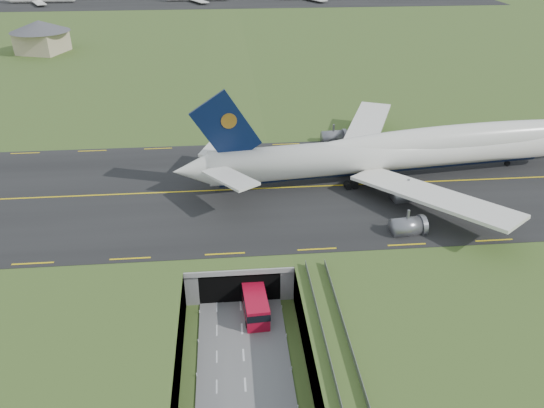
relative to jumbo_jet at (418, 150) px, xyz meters
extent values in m
plane|color=#3F5A24|center=(-35.27, -36.32, -11.36)|extent=(900.00, 900.00, 0.00)
cube|color=gray|center=(-35.27, -36.32, -8.36)|extent=(800.00, 800.00, 6.00)
cube|color=slate|center=(-35.27, -43.82, -11.26)|extent=(12.00, 75.00, 0.20)
cube|color=black|center=(-35.27, -3.32, -5.27)|extent=(800.00, 44.00, 0.18)
cube|color=gray|center=(-35.27, -17.32, -5.86)|extent=(16.00, 22.00, 1.00)
cube|color=gray|center=(-42.27, -17.32, -8.36)|extent=(2.00, 22.00, 6.00)
cube|color=gray|center=(-28.27, -17.32, -8.36)|extent=(2.00, 22.00, 6.00)
cube|color=black|center=(-35.27, -22.32, -8.86)|extent=(12.00, 12.00, 5.00)
cube|color=#A8A8A3|center=(-35.27, -28.37, -5.76)|extent=(17.00, 0.50, 0.80)
cylinder|color=#A8A8A3|center=(-24.27, -40.32, -8.56)|extent=(0.90, 0.90, 5.60)
cylinder|color=white|center=(-6.55, -0.74, -0.28)|extent=(67.02, 13.71, 6.28)
sphere|color=white|center=(26.61, 3.00, -0.28)|extent=(6.81, 6.81, 6.16)
cone|color=white|center=(-42.63, -4.80, -0.28)|extent=(7.49, 6.70, 5.97)
ellipsoid|color=white|center=(11.36, 1.28, 1.14)|extent=(71.08, 13.67, 6.59)
ellipsoid|color=black|center=(25.64, 2.89, 0.51)|extent=(4.68, 3.22, 2.20)
cylinder|color=black|center=(-6.55, -0.74, -2.73)|extent=(63.29, 9.72, 2.64)
cube|color=white|center=(-6.35, 15.09, -1.26)|extent=(18.06, 29.70, 2.64)
cube|color=white|center=(-37.60, 3.17, 1.19)|extent=(8.08, 11.67, 1.01)
cube|color=white|center=(-2.84, -16.12, -1.26)|extent=(22.99, 27.74, 2.64)
cube|color=white|center=(-35.95, -11.46, 1.19)|extent=(9.75, 11.41, 1.01)
cube|color=black|center=(-36.29, -4.09, 7.08)|extent=(12.47, 1.98, 13.89)
cylinder|color=#C6842E|center=(-35.80, -4.03, 8.55)|extent=(2.81, 0.99, 2.75)
cylinder|color=slate|center=(-6.88, 8.61, -4.30)|extent=(5.43, 3.79, 3.24)
cylinder|color=slate|center=(-12.64, 18.33, -4.30)|extent=(5.43, 3.79, 3.24)
cylinder|color=slate|center=(-4.80, -9.92, -4.30)|extent=(5.43, 3.79, 3.24)
cylinder|color=slate|center=(-8.25, -20.68, -4.30)|extent=(5.43, 3.79, 3.24)
cylinder|color=black|center=(19.98, 2.25, -4.64)|extent=(1.13, 0.61, 1.08)
cube|color=black|center=(-10.93, -1.23, -4.50)|extent=(6.62, 7.49, 1.37)
cube|color=#A80B24|center=(-33.21, -30.99, -9.45)|extent=(3.73, 8.76, 3.43)
cube|color=black|center=(-33.21, -30.99, -8.76)|extent=(3.81, 8.88, 1.14)
cube|color=black|center=(-33.21, -30.99, -10.88)|extent=(3.47, 8.18, 0.57)
cylinder|color=black|center=(-34.51, -33.94, -10.74)|extent=(0.46, 1.05, 1.03)
cylinder|color=black|center=(-34.87, -28.23, -10.74)|extent=(0.46, 1.05, 1.03)
cylinder|color=black|center=(-31.54, -33.75, -10.74)|extent=(0.46, 1.05, 1.03)
cylinder|color=black|center=(-31.90, -28.04, -10.74)|extent=(0.46, 1.05, 1.03)
cube|color=#C5B28E|center=(-101.97, 113.64, -1.55)|extent=(18.03, 18.03, 7.63)
cone|color=#4C4C51|center=(-101.97, 113.64, 4.18)|extent=(26.44, 26.44, 3.82)
cube|color=black|center=(-35.27, 233.68, -5.22)|extent=(320.00, 50.00, 0.08)
camera|label=1|loc=(-36.13, -90.75, 39.66)|focal=35.00mm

